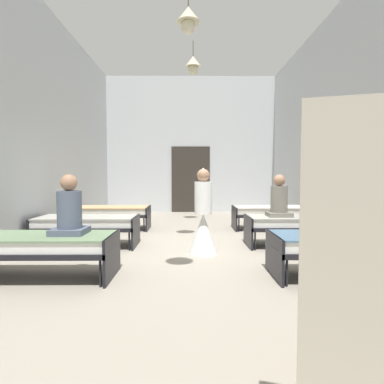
# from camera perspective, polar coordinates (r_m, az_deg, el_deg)

# --- Properties ---
(ground_plane) EXTENTS (6.72, 12.05, 0.10)m
(ground_plane) POSITION_cam_1_polar(r_m,az_deg,el_deg) (6.30, 0.01, -9.96)
(ground_plane) COLOR #9E9384
(room_shell) EXTENTS (6.52, 11.65, 4.94)m
(room_shell) POSITION_cam_1_polar(r_m,az_deg,el_deg) (7.53, -0.08, 11.53)
(room_shell) COLOR silver
(room_shell) RESTS_ON ground
(bed_left_row_0) EXTENTS (1.90, 0.84, 0.57)m
(bed_left_row_0) POSITION_cam_1_polar(r_m,az_deg,el_deg) (4.75, -25.04, -8.50)
(bed_left_row_0) COLOR black
(bed_left_row_0) RESTS_ON ground
(bed_right_row_0) EXTENTS (1.90, 0.84, 0.57)m
(bed_right_row_0) POSITION_cam_1_polar(r_m,az_deg,el_deg) (4.80, 25.25, -8.40)
(bed_right_row_0) COLOR black
(bed_right_row_0) RESTS_ON ground
(bed_left_row_1) EXTENTS (1.90, 0.84, 0.57)m
(bed_left_row_1) POSITION_cam_1_polar(r_m,az_deg,el_deg) (6.50, -18.05, -5.31)
(bed_left_row_1) COLOR black
(bed_left_row_1) RESTS_ON ground
(bed_right_row_1) EXTENTS (1.90, 0.84, 0.57)m
(bed_right_row_1) POSITION_cam_1_polar(r_m,az_deg,el_deg) (6.54, 17.97, -5.26)
(bed_right_row_1) COLOR black
(bed_right_row_1) RESTS_ON ground
(bed_left_row_2) EXTENTS (1.90, 0.84, 0.57)m
(bed_left_row_2) POSITION_cam_1_polar(r_m,az_deg,el_deg) (8.32, -14.10, -3.45)
(bed_left_row_2) COLOR black
(bed_left_row_2) RESTS_ON ground
(bed_right_row_2) EXTENTS (1.90, 0.84, 0.57)m
(bed_right_row_2) POSITION_cam_1_polar(r_m,az_deg,el_deg) (8.35, 13.84, -3.42)
(bed_right_row_2) COLOR black
(bed_right_row_2) RESTS_ON ground
(nurse_near_aisle) EXTENTS (0.52, 0.52, 1.49)m
(nurse_near_aisle) POSITION_cam_1_polar(r_m,az_deg,el_deg) (5.60, 1.99, -5.56)
(nurse_near_aisle) COLOR white
(nurse_near_aisle) RESTS_ON ground
(patient_seated_primary) EXTENTS (0.44, 0.44, 0.80)m
(patient_seated_primary) POSITION_cam_1_polar(r_m,az_deg,el_deg) (6.36, 15.12, -1.55)
(patient_seated_primary) COLOR slate
(patient_seated_primary) RESTS_ON bed_right_row_1
(patient_seated_secondary) EXTENTS (0.44, 0.44, 0.80)m
(patient_seated_secondary) POSITION_cam_1_polar(r_m,az_deg,el_deg) (4.62, -20.83, -3.35)
(patient_seated_secondary) COLOR #515B70
(patient_seated_secondary) RESTS_ON bed_left_row_0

